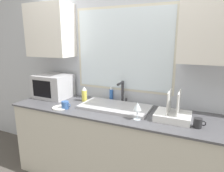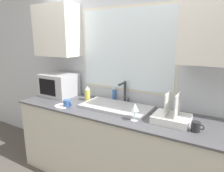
# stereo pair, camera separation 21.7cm
# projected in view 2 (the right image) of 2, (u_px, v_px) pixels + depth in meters

# --- Properties ---
(countertop) EXTENTS (2.38, 0.70, 0.91)m
(countertop) POSITION_uv_depth(u_px,v_px,m) (112.00, 145.00, 2.38)
(countertop) COLOR beige
(countertop) RESTS_ON ground_plane
(wall_back) EXTENTS (6.00, 0.38, 2.60)m
(wall_back) POSITION_uv_depth(u_px,v_px,m) (125.00, 63.00, 2.44)
(wall_back) COLOR silver
(wall_back) RESTS_ON ground_plane
(sink_basin) EXTENTS (0.80, 0.41, 0.03)m
(sink_basin) POSITION_uv_depth(u_px,v_px,m) (116.00, 107.00, 2.30)
(sink_basin) COLOR #B2B2B7
(sink_basin) RESTS_ON countertop
(faucet) EXTENTS (0.08, 0.17, 0.28)m
(faucet) POSITION_uv_depth(u_px,v_px,m) (124.00, 91.00, 2.45)
(faucet) COLOR #333338
(faucet) RESTS_ON countertop
(microwave) EXTENTS (0.45, 0.38, 0.31)m
(microwave) POSITION_uv_depth(u_px,v_px,m) (59.00, 85.00, 2.79)
(microwave) COLOR #B2B2B7
(microwave) RESTS_ON countertop
(dish_rack) EXTENTS (0.34, 0.29, 0.29)m
(dish_rack) POSITION_uv_depth(u_px,v_px,m) (172.00, 117.00, 1.91)
(dish_rack) COLOR white
(dish_rack) RESTS_ON countertop
(spray_bottle) EXTENTS (0.07, 0.07, 0.19)m
(spray_bottle) POSITION_uv_depth(u_px,v_px,m) (87.00, 93.00, 2.58)
(spray_bottle) COLOR #D8CC4C
(spray_bottle) RESTS_ON countertop
(soap_bottle) EXTENTS (0.05, 0.05, 0.17)m
(soap_bottle) POSITION_uv_depth(u_px,v_px,m) (114.00, 95.00, 2.58)
(soap_bottle) COLOR blue
(soap_bottle) RESTS_ON countertop
(mug_near_sink) EXTENTS (0.12, 0.08, 0.09)m
(mug_near_sink) POSITION_uv_depth(u_px,v_px,m) (67.00, 104.00, 2.33)
(mug_near_sink) COLOR #335999
(mug_near_sink) RESTS_ON countertop
(wine_glass) EXTENTS (0.08, 0.08, 0.18)m
(wine_glass) POSITION_uv_depth(u_px,v_px,m) (135.00, 108.00, 1.93)
(wine_glass) COLOR silver
(wine_glass) RESTS_ON countertop
(mug_by_rack) EXTENTS (0.11, 0.08, 0.09)m
(mug_by_rack) POSITION_uv_depth(u_px,v_px,m) (196.00, 127.00, 1.72)
(mug_by_rack) COLOR #262628
(mug_by_rack) RESTS_ON countertop
(small_plate) EXTENTS (0.18, 0.18, 0.01)m
(small_plate) POSITION_uv_depth(u_px,v_px,m) (62.00, 106.00, 2.36)
(small_plate) COLOR white
(small_plate) RESTS_ON countertop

